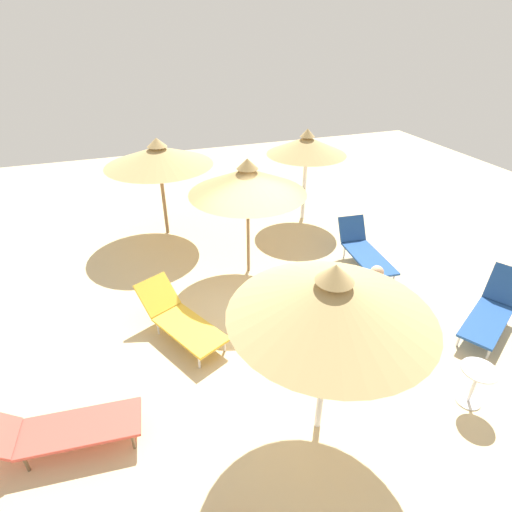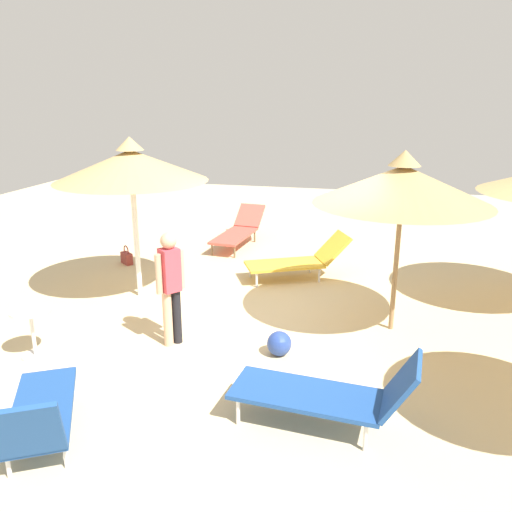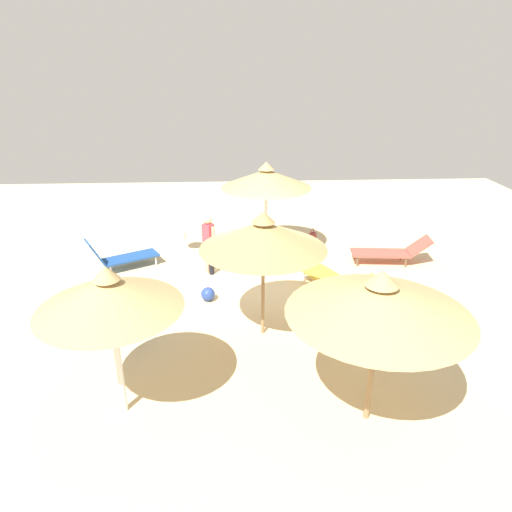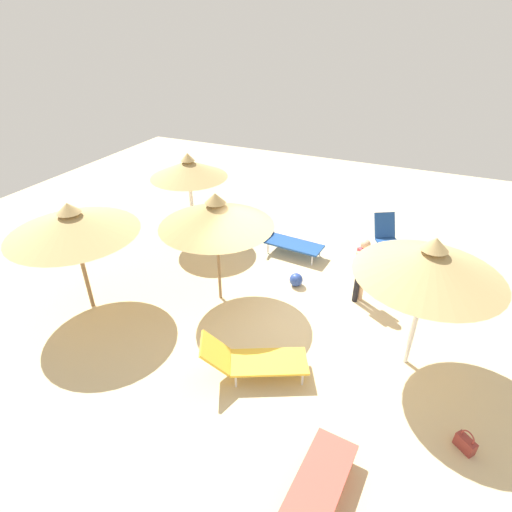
# 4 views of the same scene
# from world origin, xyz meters

# --- Properties ---
(ground) EXTENTS (24.00, 24.00, 0.10)m
(ground) POSITION_xyz_m (0.00, 0.00, -0.05)
(ground) COLOR beige
(parasol_umbrella_center) EXTENTS (2.74, 2.74, 2.62)m
(parasol_umbrella_center) POSITION_xyz_m (1.44, -4.12, 2.16)
(parasol_umbrella_center) COLOR olive
(parasol_umbrella_center) RESTS_ON ground
(parasol_umbrella_far_left) EXTENTS (2.20, 2.20, 2.62)m
(parasol_umbrella_far_left) POSITION_xyz_m (-2.51, -3.75, 2.16)
(parasol_umbrella_far_left) COLOR white
(parasol_umbrella_far_left) RESTS_ON ground
(parasol_umbrella_near_right) EXTENTS (2.53, 2.53, 2.70)m
(parasol_umbrella_near_right) POSITION_xyz_m (-0.08, -1.52, 2.22)
(parasol_umbrella_near_right) COLOR olive
(parasol_umbrella_near_right) RESTS_ON ground
(parasol_umbrella_far_right) EXTENTS (2.55, 2.55, 2.78)m
(parasol_umbrella_far_right) POSITION_xyz_m (0.30, 2.82, 2.31)
(parasol_umbrella_far_right) COLOR white
(parasol_umbrella_far_right) RESTS_ON ground
(lounge_chair_back) EXTENTS (0.84, 2.01, 0.92)m
(lounge_chair_back) POSITION_xyz_m (-2.75, -0.85, 0.41)
(lounge_chair_back) COLOR #1E478C
(lounge_chair_back) RESTS_ON ground
(lounge_chair_near_left) EXTENTS (1.93, 1.44, 0.99)m
(lounge_chair_near_left) POSITION_xyz_m (-3.81, 1.92, 0.40)
(lounge_chair_near_left) COLOR #1E478C
(lounge_chair_near_left) RESTS_ON ground
(lounge_chair_edge) EXTENTS (1.49, 2.07, 0.85)m
(lounge_chair_edge) POSITION_xyz_m (1.84, 0.19, 0.39)
(lounge_chair_edge) COLOR gold
(lounge_chair_edge) RESTS_ON ground
(lounge_chair_front) EXTENTS (2.23, 0.84, 0.79)m
(lounge_chair_front) POSITION_xyz_m (3.83, 1.96, 0.38)
(lounge_chair_front) COLOR #CC4C3F
(lounge_chair_front) RESTS_ON ground
(person_standing_center) EXTENTS (0.36, 0.33, 1.65)m
(person_standing_center) POSITION_xyz_m (-1.32, 1.53, 0.93)
(person_standing_center) COLOR tan
(person_standing_center) RESTS_ON ground
(handbag) EXTENTS (0.31, 0.34, 0.41)m
(handbag) POSITION_xyz_m (1.88, 3.89, 0.14)
(handbag) COLOR maroon
(handbag) RESTS_ON ground
(side_table_round) EXTENTS (0.52, 0.52, 0.69)m
(side_table_round) POSITION_xyz_m (-2.11, 3.22, 0.47)
(side_table_round) COLOR silver
(side_table_round) RESTS_ON ground
(beach_ball) EXTENTS (0.34, 0.34, 0.34)m
(beach_ball) POSITION_xyz_m (-1.30, -0.02, 0.17)
(beach_ball) COLOR navy
(beach_ball) RESTS_ON ground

